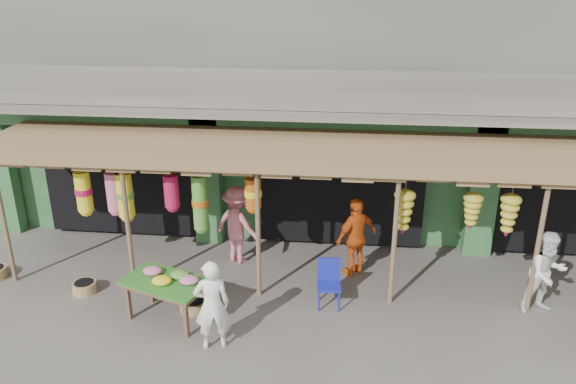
# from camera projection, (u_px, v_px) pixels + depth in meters

# --- Properties ---
(ground) EXTENTS (80.00, 80.00, 0.00)m
(ground) POSITION_uv_depth(u_px,v_px,m) (337.00, 293.00, 10.91)
(ground) COLOR #514C47
(ground) RESTS_ON ground
(building) EXTENTS (16.40, 6.80, 7.00)m
(building) POSITION_uv_depth(u_px,v_px,m) (347.00, 76.00, 14.18)
(building) COLOR gray
(building) RESTS_ON ground
(awning) EXTENTS (14.00, 2.70, 2.79)m
(awning) POSITION_uv_depth(u_px,v_px,m) (335.00, 155.00, 10.72)
(awning) COLOR brown
(awning) RESTS_ON ground
(flower_table) EXTENTS (1.71, 1.34, 0.90)m
(flower_table) POSITION_uv_depth(u_px,v_px,m) (167.00, 282.00, 9.88)
(flower_table) COLOR brown
(flower_table) RESTS_ON ground
(blue_chair) EXTENTS (0.46, 0.47, 0.90)m
(blue_chair) POSITION_uv_depth(u_px,v_px,m) (329.00, 280.00, 10.41)
(blue_chair) COLOR #18209D
(blue_chair) RESTS_ON ground
(basket_mid) EXTENTS (0.62, 0.62, 0.19)m
(basket_mid) POSITION_uv_depth(u_px,v_px,m) (194.00, 305.00, 10.34)
(basket_mid) COLOR olive
(basket_mid) RESTS_ON ground
(basket_right) EXTENTS (0.59, 0.59, 0.21)m
(basket_right) POSITION_uv_depth(u_px,v_px,m) (85.00, 287.00, 10.93)
(basket_right) COLOR #9B8248
(basket_right) RESTS_ON ground
(person_front) EXTENTS (0.67, 0.54, 1.60)m
(person_front) POSITION_uv_depth(u_px,v_px,m) (212.00, 305.00, 9.08)
(person_front) COLOR white
(person_front) RESTS_ON ground
(person_right) EXTENTS (0.92, 0.82, 1.58)m
(person_right) POSITION_uv_depth(u_px,v_px,m) (547.00, 273.00, 10.07)
(person_right) COLOR white
(person_right) RESTS_ON ground
(person_vendor) EXTENTS (1.01, 0.95, 1.68)m
(person_vendor) POSITION_uv_depth(u_px,v_px,m) (356.00, 237.00, 11.34)
(person_vendor) COLOR #D35213
(person_vendor) RESTS_ON ground
(person_shopper) EXTENTS (1.27, 1.07, 1.71)m
(person_shopper) POSITION_uv_depth(u_px,v_px,m) (238.00, 225.00, 11.85)
(person_shopper) COLOR #D9737F
(person_shopper) RESTS_ON ground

